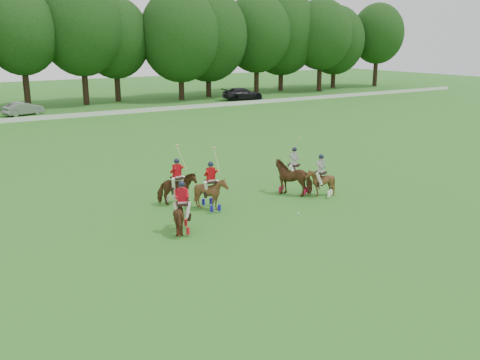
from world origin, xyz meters
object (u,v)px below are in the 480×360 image
car_right (243,94)px  polo_red_c (211,193)px  polo_stripe_b (320,182)px  polo_ball (298,214)px  polo_red_b (177,189)px  polo_stripe_a (294,177)px  polo_red_a (182,214)px  car_mid (23,109)px

car_right → polo_red_c: size_ratio=1.90×
polo_stripe_b → polo_ball: 3.29m
polo_red_b → polo_stripe_a: bearing=-13.9°
polo_red_a → polo_stripe_a: bearing=15.5°
car_mid → polo_red_b: polo_red_b is taller
polo_red_b → polo_red_c: 1.76m
car_mid → polo_ball: bearing=165.6°
polo_stripe_a → polo_red_c: bearing=-179.8°
polo_red_a → car_mid: bearing=88.0°
polo_stripe_b → polo_ball: size_ratio=23.70×
car_right → polo_stripe_a: size_ratio=1.79×
car_right → polo_red_b: size_ratio=1.90×
polo_red_a → polo_stripe_b: bearing=6.9°
car_mid → polo_red_c: size_ratio=1.46×
polo_red_b → polo_ball: polo_red_b is taller
polo_ball → polo_stripe_a: bearing=56.3°
car_mid → polo_red_b: (0.03, -36.15, 0.12)m
polo_stripe_a → polo_stripe_b: bearing=-50.0°
polo_red_a → polo_stripe_b: (8.08, 0.97, -0.01)m
polo_red_b → polo_stripe_b: size_ratio=1.31×
polo_red_a → polo_red_b: bearing=67.3°
polo_red_a → polo_red_b: size_ratio=0.77×
polo_red_b → polo_ball: 5.80m
polo_red_a → polo_stripe_a: size_ratio=0.72×
car_mid → polo_ball: (3.96, -40.34, -0.63)m
polo_red_c → polo_stripe_b: polo_red_c is taller
polo_ball → car_mid: bearing=95.6°
car_mid → polo_red_b: 36.16m
polo_red_b → polo_stripe_a: 5.95m
car_right → polo_red_b: 44.92m
car_mid → car_right: (26.68, 0.00, 0.10)m
polo_red_c → polo_ball: 4.09m
car_mid → polo_red_c: bearing=161.6°
car_mid → polo_red_b: bearing=160.1°
polo_red_a → polo_red_c: 3.15m
polo_red_a → polo_red_b: 3.73m
car_right → polo_ball: size_ratio=58.91×
polo_stripe_a → polo_ball: polo_stripe_a is taller
polo_red_b → car_mid: bearing=90.0°
polo_red_a → polo_ball: polo_red_a is taller
polo_stripe_a → polo_red_b: bearing=166.1°
polo_stripe_b → car_mid: bearing=99.8°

